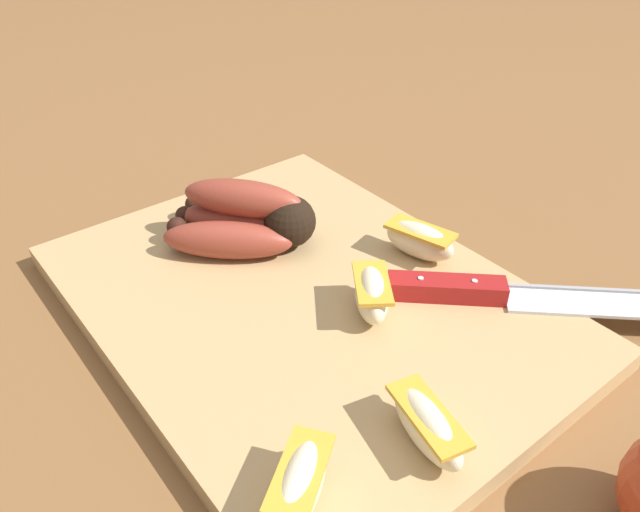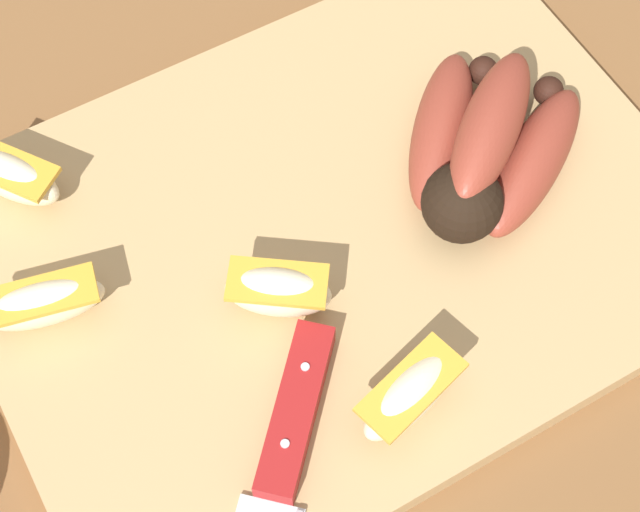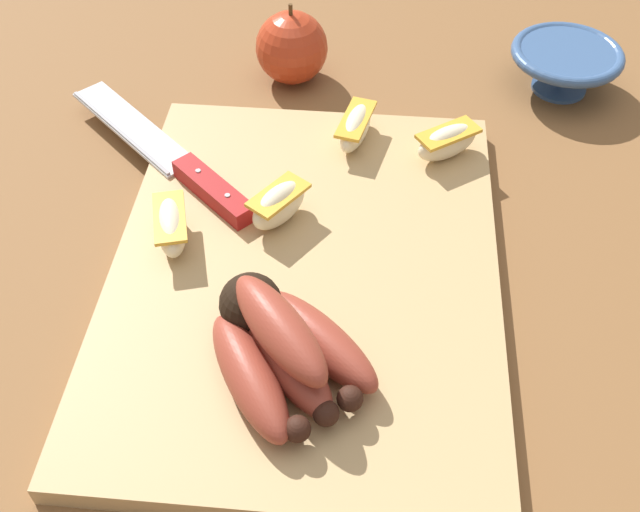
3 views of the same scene
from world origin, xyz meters
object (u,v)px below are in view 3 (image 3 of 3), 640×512
(apple_wedge_far, at_px, (171,226))
(whole_apple, at_px, (292,48))
(apple_wedge_extra, at_px, (447,142))
(chefs_knife, at_px, (183,167))
(apple_wedge_near, at_px, (356,127))
(banana_bunch, at_px, (279,345))
(ceramic_bowl, at_px, (564,65))
(apple_wedge_middle, at_px, (279,204))

(apple_wedge_far, xyz_separation_m, whole_apple, (-0.29, 0.07, 0.00))
(apple_wedge_far, distance_m, whole_apple, 0.29)
(apple_wedge_extra, bearing_deg, whole_apple, -131.24)
(chefs_knife, distance_m, apple_wedge_near, 0.17)
(banana_bunch, height_order, ceramic_bowl, banana_bunch)
(apple_wedge_middle, xyz_separation_m, whole_apple, (-0.25, -0.02, 0.00))
(chefs_knife, bearing_deg, apple_wedge_middle, 60.25)
(banana_bunch, xyz_separation_m, apple_wedge_far, (-0.12, -0.11, -0.01))
(ceramic_bowl, bearing_deg, chefs_knife, -62.18)
(apple_wedge_near, bearing_deg, apple_wedge_extra, 79.87)
(apple_wedge_middle, bearing_deg, chefs_knife, -119.75)
(apple_wedge_far, distance_m, apple_wedge_extra, 0.28)
(banana_bunch, height_order, apple_wedge_near, banana_bunch)
(whole_apple, relative_size, ceramic_bowl, 0.76)
(apple_wedge_near, relative_size, whole_apple, 0.81)
(apple_wedge_middle, height_order, ceramic_bowl, apple_wedge_middle)
(apple_wedge_middle, height_order, apple_wedge_extra, apple_wedge_middle)
(apple_wedge_extra, xyz_separation_m, ceramic_bowl, (-0.15, 0.13, -0.01))
(banana_bunch, distance_m, apple_wedge_extra, 0.29)
(chefs_knife, height_order, apple_wedge_extra, apple_wedge_extra)
(banana_bunch, xyz_separation_m, apple_wedge_middle, (-0.16, -0.02, -0.01))
(apple_wedge_middle, relative_size, whole_apple, 0.71)
(apple_wedge_far, relative_size, ceramic_bowl, 0.60)
(ceramic_bowl, bearing_deg, whole_apple, -88.65)
(ceramic_bowl, bearing_deg, apple_wedge_extra, -40.55)
(apple_wedge_middle, height_order, whole_apple, whole_apple)
(apple_wedge_near, bearing_deg, ceramic_bowl, 121.98)
(chefs_knife, bearing_deg, ceramic_bowl, 117.82)
(chefs_knife, bearing_deg, apple_wedge_near, 111.49)
(chefs_knife, relative_size, apple_wedge_far, 3.08)
(chefs_knife, xyz_separation_m, whole_apple, (-0.20, 0.08, 0.01))
(banana_bunch, distance_m, apple_wedge_middle, 0.16)
(banana_bunch, relative_size, chefs_knife, 0.68)
(apple_wedge_near, distance_m, apple_wedge_extra, 0.09)
(apple_wedge_middle, bearing_deg, whole_apple, -175.96)
(apple_wedge_middle, xyz_separation_m, ceramic_bowl, (-0.26, 0.28, -0.01))
(apple_wedge_near, xyz_separation_m, apple_wedge_extra, (0.02, 0.09, 0.00))
(apple_wedge_far, height_order, whole_apple, whole_apple)
(banana_bunch, relative_size, whole_apple, 1.64)
(chefs_knife, relative_size, whole_apple, 2.43)
(apple_wedge_far, height_order, ceramic_bowl, apple_wedge_far)
(apple_wedge_far, bearing_deg, ceramic_bowl, 128.10)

